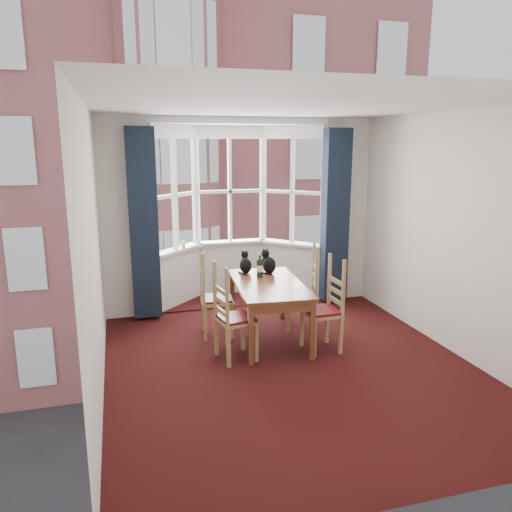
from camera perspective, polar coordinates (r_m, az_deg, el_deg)
name	(u,v)px	position (r m, az deg, el deg)	size (l,w,h in m)	color
floor	(292,368)	(5.68, 4.09, -12.62)	(4.50, 4.50, 0.00)	black
ceiling	(296,105)	(5.14, 4.61, 16.83)	(4.50, 4.50, 0.00)	white
wall_left	(94,256)	(4.93, -18.07, 0.04)	(4.50, 4.50, 0.00)	silver
wall_right	(457,235)	(6.20, 21.99, 2.26)	(4.50, 4.50, 0.00)	silver
wall_near	(417,313)	(3.28, 17.94, -6.24)	(4.00, 4.00, 0.00)	silver
wall_back_pier_left	(126,220)	(7.14, -14.66, 4.06)	(0.70, 0.12, 2.80)	silver
wall_back_pier_right	(344,211)	(7.92, 10.03, 5.10)	(0.70, 0.12, 2.80)	silver
bay_window	(234,211)	(7.84, -2.58, 5.21)	(2.76, 0.94, 2.80)	white
curtain_left	(144,224)	(6.98, -12.71, 3.55)	(0.38, 0.22, 2.60)	#162232
curtain_right	(335,216)	(7.67, 9.04, 4.51)	(0.38, 0.22, 2.60)	#162232
dining_table	(269,289)	(6.23, 1.44, -3.80)	(0.93, 1.58, 0.74)	brown
chair_left_near	(228,321)	(5.69, -3.16, -7.40)	(0.47, 0.48, 0.92)	#A3834F
chair_left_far	(210,300)	(6.42, -5.30, -5.07)	(0.44, 0.46, 0.92)	#A3834F
chair_right_near	(329,312)	(6.04, 8.29, -6.31)	(0.42, 0.44, 0.92)	#A3834F
chair_right_far	(308,294)	(6.68, 5.95, -4.36)	(0.50, 0.51, 0.92)	#A3834F
cat_left	(245,264)	(6.65, -1.21, -0.94)	(0.18, 0.24, 0.31)	black
cat_right	(269,264)	(6.64, 1.46, -0.88)	(0.25, 0.28, 0.34)	black
wine_bottle	(260,267)	(6.43, 0.42, -1.26)	(0.08, 0.08, 0.31)	black
candle_tall	(183,245)	(7.63, -8.31, 1.27)	(0.06, 0.06, 0.11)	white
street	(144,259)	(38.06, -12.68, -0.30)	(80.00, 80.00, 0.00)	#333335
tenement_building	(163,166)	(18.93, -10.53, 10.07)	(18.40, 7.80, 15.20)	#A55755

